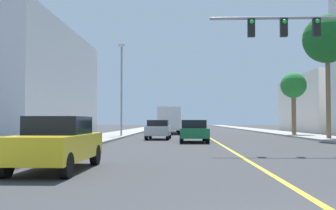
% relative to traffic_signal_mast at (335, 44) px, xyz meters
% --- Properties ---
extents(ground, '(192.00, 192.00, 0.00)m').
position_rel_traffic_signal_mast_xyz_m(ground, '(-4.68, 28.40, -4.93)').
color(ground, '#38383A').
extents(sidewalk_left, '(3.50, 168.00, 0.15)m').
position_rel_traffic_signal_mast_xyz_m(sidewalk_left, '(-13.51, 28.40, -4.85)').
color(sidewalk_left, '#9E9B93').
rests_on(sidewalk_left, ground).
extents(sidewalk_right, '(3.50, 168.00, 0.15)m').
position_rel_traffic_signal_mast_xyz_m(sidewalk_right, '(4.15, 28.40, -4.85)').
color(sidewalk_right, '#9E9B93').
rests_on(sidewalk_right, ground).
extents(lane_marking_center, '(0.16, 144.00, 0.01)m').
position_rel_traffic_signal_mast_xyz_m(lane_marking_center, '(-4.68, 28.40, -4.93)').
color(lane_marking_center, yellow).
rests_on(lane_marking_center, ground).
extents(traffic_signal_mast, '(8.61, 0.36, 6.55)m').
position_rel_traffic_signal_mast_xyz_m(traffic_signal_mast, '(0.00, 0.00, 0.00)').
color(traffic_signal_mast, gray).
rests_on(traffic_signal_mast, sidewalk_right).
extents(street_lamp, '(0.56, 0.28, 7.97)m').
position_rel_traffic_signal_mast_xyz_m(street_lamp, '(-12.26, 15.76, -0.37)').
color(street_lamp, gray).
rests_on(street_lamp, sidewalk_left).
extents(palm_mid, '(3.57, 3.57, 9.12)m').
position_rel_traffic_signal_mast_xyz_m(palm_mid, '(3.75, 11.16, 2.48)').
color(palm_mid, brown).
rests_on(palm_mid, sidewalk_right).
extents(palm_far, '(2.41, 2.41, 5.84)m').
position_rel_traffic_signal_mast_xyz_m(palm_far, '(3.52, 19.27, -0.27)').
color(palm_far, brown).
rests_on(palm_far, sidewalk_right).
extents(car_red, '(1.97, 4.42, 1.31)m').
position_rel_traffic_signal_mast_xyz_m(car_red, '(-8.48, 32.44, -4.23)').
color(car_red, red).
rests_on(car_red, ground).
extents(car_yellow, '(1.79, 4.12, 1.53)m').
position_rel_traffic_signal_mast_xyz_m(car_yellow, '(-10.54, -7.09, -4.16)').
color(car_yellow, gold).
rests_on(car_yellow, ground).
extents(car_silver, '(1.87, 3.95, 1.47)m').
position_rel_traffic_signal_mast_xyz_m(car_silver, '(-8.81, 12.04, -4.17)').
color(car_silver, '#BCBCC1').
rests_on(car_silver, ground).
extents(car_green, '(1.88, 4.33, 1.47)m').
position_rel_traffic_signal_mast_xyz_m(car_green, '(-6.24, 7.97, -4.19)').
color(car_green, '#196638').
rests_on(car_green, ground).
extents(delivery_truck, '(2.53, 7.52, 2.88)m').
position_rel_traffic_signal_mast_xyz_m(delivery_truck, '(-8.39, 25.13, -3.38)').
color(delivery_truck, red).
rests_on(delivery_truck, ground).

